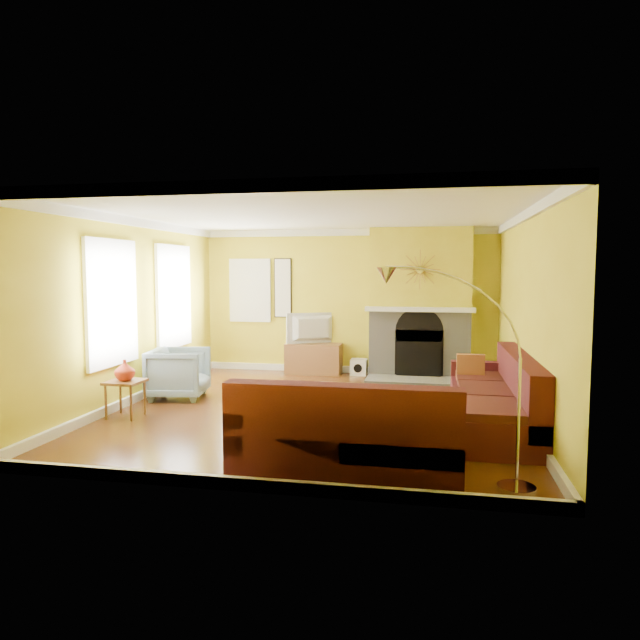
% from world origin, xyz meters
% --- Properties ---
extents(floor, '(5.50, 6.00, 0.02)m').
position_xyz_m(floor, '(0.00, 0.00, -0.01)').
color(floor, brown).
rests_on(floor, ground).
extents(ceiling, '(5.50, 6.00, 0.02)m').
position_xyz_m(ceiling, '(0.00, 0.00, 2.71)').
color(ceiling, white).
rests_on(ceiling, ground).
extents(wall_back, '(5.50, 0.02, 2.70)m').
position_xyz_m(wall_back, '(0.00, 3.01, 1.35)').
color(wall_back, gold).
rests_on(wall_back, ground).
extents(wall_front, '(5.50, 0.02, 2.70)m').
position_xyz_m(wall_front, '(0.00, -3.01, 1.35)').
color(wall_front, gold).
rests_on(wall_front, ground).
extents(wall_left, '(0.02, 6.00, 2.70)m').
position_xyz_m(wall_left, '(-2.76, 0.00, 1.35)').
color(wall_left, gold).
rests_on(wall_left, ground).
extents(wall_right, '(0.02, 6.00, 2.70)m').
position_xyz_m(wall_right, '(2.76, 0.00, 1.35)').
color(wall_right, gold).
rests_on(wall_right, ground).
extents(baseboard, '(5.50, 6.00, 0.12)m').
position_xyz_m(baseboard, '(0.00, 0.00, 0.06)').
color(baseboard, white).
rests_on(baseboard, floor).
extents(crown_molding, '(5.50, 6.00, 0.12)m').
position_xyz_m(crown_molding, '(0.00, 0.00, 2.64)').
color(crown_molding, white).
rests_on(crown_molding, ceiling).
extents(window_left_near, '(0.06, 1.22, 1.72)m').
position_xyz_m(window_left_near, '(-2.72, 1.30, 1.50)').
color(window_left_near, white).
rests_on(window_left_near, wall_left).
extents(window_left_far, '(0.06, 1.22, 1.72)m').
position_xyz_m(window_left_far, '(-2.72, -0.60, 1.50)').
color(window_left_far, white).
rests_on(window_left_far, wall_left).
extents(window_back, '(0.82, 0.06, 1.22)m').
position_xyz_m(window_back, '(-1.90, 2.96, 1.55)').
color(window_back, white).
rests_on(window_back, wall_back).
extents(wall_art, '(0.34, 0.04, 1.14)m').
position_xyz_m(wall_art, '(-1.25, 2.97, 1.60)').
color(wall_art, white).
rests_on(wall_art, wall_back).
extents(fireplace, '(1.80, 0.40, 2.70)m').
position_xyz_m(fireplace, '(1.35, 2.80, 1.35)').
color(fireplace, gray).
rests_on(fireplace, floor).
extents(mantel, '(1.92, 0.22, 0.08)m').
position_xyz_m(mantel, '(1.35, 2.56, 1.25)').
color(mantel, white).
rests_on(mantel, fireplace).
extents(hearth, '(1.80, 0.70, 0.06)m').
position_xyz_m(hearth, '(1.35, 2.25, 0.03)').
color(hearth, gray).
rests_on(hearth, floor).
extents(sunburst, '(0.70, 0.04, 0.70)m').
position_xyz_m(sunburst, '(1.35, 2.57, 1.95)').
color(sunburst, olive).
rests_on(sunburst, fireplace).
extents(rug, '(2.40, 1.80, 0.02)m').
position_xyz_m(rug, '(0.35, -0.30, 0.01)').
color(rug, beige).
rests_on(rug, floor).
extents(sectional_sofa, '(3.10, 3.70, 0.90)m').
position_xyz_m(sectional_sofa, '(1.20, -0.85, 0.45)').
color(sectional_sofa, '#50191D').
rests_on(sectional_sofa, floor).
extents(coffee_table, '(0.99, 0.99, 0.39)m').
position_xyz_m(coffee_table, '(0.40, -0.35, 0.19)').
color(coffee_table, white).
rests_on(coffee_table, floor).
extents(media_console, '(1.03, 0.47, 0.57)m').
position_xyz_m(media_console, '(-0.60, 2.75, 0.28)').
color(media_console, brown).
rests_on(media_console, floor).
extents(tv, '(0.93, 0.60, 0.57)m').
position_xyz_m(tv, '(-0.60, 2.75, 0.86)').
color(tv, black).
rests_on(tv, media_console).
extents(subwoofer, '(0.29, 0.29, 0.29)m').
position_xyz_m(subwoofer, '(0.25, 2.78, 0.15)').
color(subwoofer, white).
rests_on(subwoofer, floor).
extents(armchair, '(0.96, 0.94, 0.76)m').
position_xyz_m(armchair, '(-2.20, 0.35, 0.38)').
color(armchair, '#7A90A0').
rests_on(armchair, floor).
extents(side_table, '(0.45, 0.45, 0.49)m').
position_xyz_m(side_table, '(-2.40, -0.85, 0.25)').
color(side_table, brown).
rests_on(side_table, floor).
extents(vase, '(0.29, 0.29, 0.28)m').
position_xyz_m(vase, '(-2.40, -0.85, 0.63)').
color(vase, red).
rests_on(vase, side_table).
extents(book, '(0.26, 0.30, 0.03)m').
position_xyz_m(book, '(0.25, -0.25, 0.40)').
color(book, white).
rests_on(book, coffee_table).
extents(arc_lamp, '(1.26, 0.36, 1.96)m').
position_xyz_m(arc_lamp, '(1.77, -2.55, 0.98)').
color(arc_lamp, silver).
rests_on(arc_lamp, floor).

